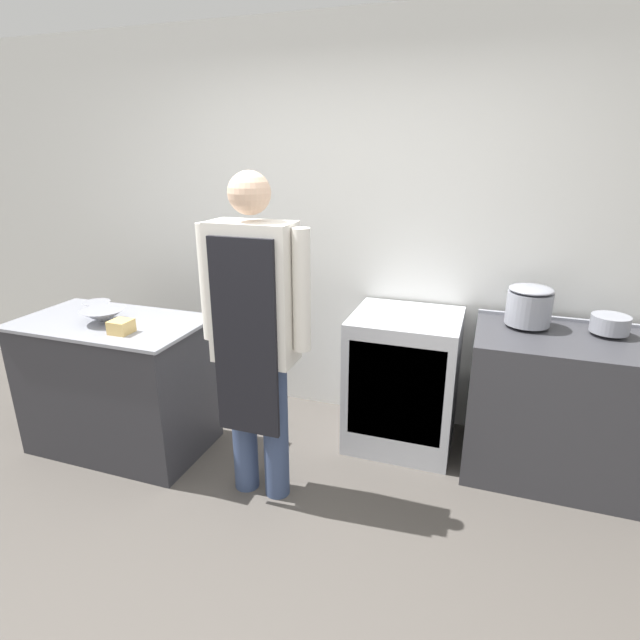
% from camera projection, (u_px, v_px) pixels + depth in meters
% --- Properties ---
extents(ground_plane, '(14.00, 14.00, 0.00)m').
position_uv_depth(ground_plane, '(236.00, 604.00, 2.18)').
color(ground_plane, '#4C4742').
extents(wall_back, '(8.00, 0.05, 2.70)m').
position_uv_depth(wall_back, '(356.00, 231.00, 3.43)').
color(wall_back, white).
rests_on(wall_back, ground_plane).
extents(prep_counter, '(1.16, 0.66, 0.88)m').
position_uv_depth(prep_counter, '(118.00, 385.00, 3.23)').
color(prep_counter, '#2D2D33').
rests_on(prep_counter, ground_plane).
extents(stove, '(1.02, 0.66, 0.90)m').
position_uv_depth(stove, '(559.00, 407.00, 2.94)').
color(stove, '#38383D').
rests_on(stove, ground_plane).
extents(fridge_unit, '(0.68, 0.62, 0.89)m').
position_uv_depth(fridge_unit, '(403.00, 380.00, 3.27)').
color(fridge_unit, silver).
rests_on(fridge_unit, ground_plane).
extents(person_cook, '(0.61, 0.24, 1.79)m').
position_uv_depth(person_cook, '(254.00, 325.00, 2.58)').
color(person_cook, '#38476B').
rests_on(person_cook, ground_plane).
extents(mixing_bowl, '(0.27, 0.27, 0.09)m').
position_uv_depth(mixing_bowl, '(103.00, 316.00, 3.04)').
color(mixing_bowl, gray).
rests_on(mixing_bowl, prep_counter).
extents(small_bowl, '(0.18, 0.18, 0.06)m').
position_uv_depth(small_bowl, '(97.00, 306.00, 3.28)').
color(small_bowl, gray).
rests_on(small_bowl, prep_counter).
extents(plastic_tub, '(0.12, 0.12, 0.08)m').
position_uv_depth(plastic_tub, '(121.00, 327.00, 2.87)').
color(plastic_tub, '#D8B266').
rests_on(plastic_tub, prep_counter).
extents(stock_pot, '(0.26, 0.26, 0.23)m').
position_uv_depth(stock_pot, '(529.00, 305.00, 2.93)').
color(stock_pot, gray).
rests_on(stock_pot, stove).
extents(sauce_pot, '(0.21, 0.21, 0.10)m').
position_uv_depth(sauce_pot, '(610.00, 324.00, 2.82)').
color(sauce_pot, gray).
rests_on(sauce_pot, stove).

